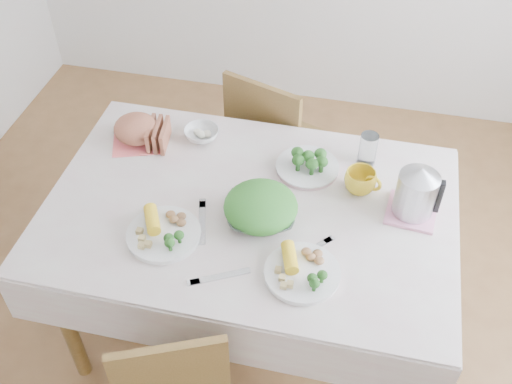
% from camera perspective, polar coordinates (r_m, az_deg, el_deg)
% --- Properties ---
extents(floor, '(3.60, 3.60, 0.00)m').
position_cam_1_polar(floor, '(2.80, -0.50, -12.27)').
color(floor, brown).
rests_on(floor, ground).
extents(dining_table, '(1.40, 0.90, 0.75)m').
position_cam_1_polar(dining_table, '(2.50, -0.55, -7.55)').
color(dining_table, brown).
rests_on(dining_table, floor).
extents(tablecloth, '(1.50, 1.00, 0.01)m').
position_cam_1_polar(tablecloth, '(2.21, -0.62, -1.46)').
color(tablecloth, beige).
rests_on(tablecloth, dining_table).
extents(chair_far, '(0.51, 0.51, 0.90)m').
position_cam_1_polar(chair_far, '(2.95, 2.36, 4.97)').
color(chair_far, brown).
rests_on(chair_far, floor).
extents(salad_bowl, '(0.30, 0.30, 0.06)m').
position_cam_1_polar(salad_bowl, '(2.14, 0.45, -2.03)').
color(salad_bowl, white).
rests_on(salad_bowl, tablecloth).
extents(dinner_plate_left, '(0.29, 0.29, 0.02)m').
position_cam_1_polar(dinner_plate_left, '(2.12, -8.77, -4.03)').
color(dinner_plate_left, white).
rests_on(dinner_plate_left, tablecloth).
extents(dinner_plate_right, '(0.26, 0.26, 0.02)m').
position_cam_1_polar(dinner_plate_right, '(1.99, 4.42, -7.70)').
color(dinner_plate_right, white).
rests_on(dinner_plate_right, tablecloth).
extents(broccoli_plate, '(0.29, 0.29, 0.02)m').
position_cam_1_polar(broccoli_plate, '(2.35, 4.91, 2.33)').
color(broccoli_plate, beige).
rests_on(broccoli_plate, tablecloth).
extents(napkin, '(0.26, 0.26, 0.00)m').
position_cam_1_polar(napkin, '(2.53, -11.14, 4.91)').
color(napkin, '#FD6A6A').
rests_on(napkin, tablecloth).
extents(bread_loaf, '(0.21, 0.20, 0.11)m').
position_cam_1_polar(bread_loaf, '(2.49, -11.32, 5.90)').
color(bread_loaf, '#94523A').
rests_on(bread_loaf, napkin).
extents(fruit_bowl, '(0.17, 0.17, 0.04)m').
position_cam_1_polar(fruit_bowl, '(2.49, -5.20, 5.54)').
color(fruit_bowl, white).
rests_on(fruit_bowl, tablecloth).
extents(yellow_mug, '(0.15, 0.15, 0.09)m').
position_cam_1_polar(yellow_mug, '(2.26, 9.89, 1.01)').
color(yellow_mug, yellow).
rests_on(yellow_mug, tablecloth).
extents(glass_tumbler, '(0.08, 0.08, 0.13)m').
position_cam_1_polar(glass_tumbler, '(2.38, 10.60, 4.00)').
color(glass_tumbler, white).
rests_on(glass_tumbler, tablecloth).
extents(pink_tray, '(0.19, 0.19, 0.01)m').
position_cam_1_polar(pink_tray, '(2.25, 14.56, -1.79)').
color(pink_tray, pink).
rests_on(pink_tray, tablecloth).
extents(electric_kettle, '(0.19, 0.19, 0.20)m').
position_cam_1_polar(electric_kettle, '(2.17, 15.08, 0.27)').
color(electric_kettle, '#B2B5BA').
rests_on(electric_kettle, pink_tray).
extents(fork_left, '(0.08, 0.21, 0.00)m').
position_cam_1_polar(fork_left, '(2.15, -5.16, -2.90)').
color(fork_left, silver).
rests_on(fork_left, tablecloth).
extents(fork_right, '(0.14, 0.15, 0.00)m').
position_cam_1_polar(fork_right, '(2.07, 5.24, -5.56)').
color(fork_right, silver).
rests_on(fork_right, tablecloth).
extents(knife, '(0.19, 0.11, 0.00)m').
position_cam_1_polar(knife, '(1.99, -3.42, -8.04)').
color(knife, silver).
rests_on(knife, tablecloth).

